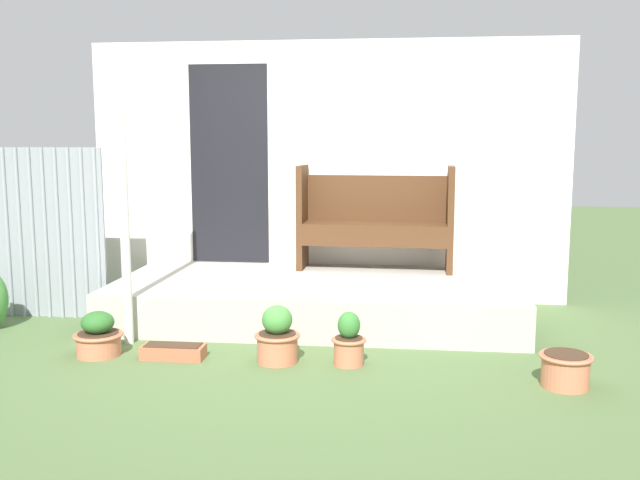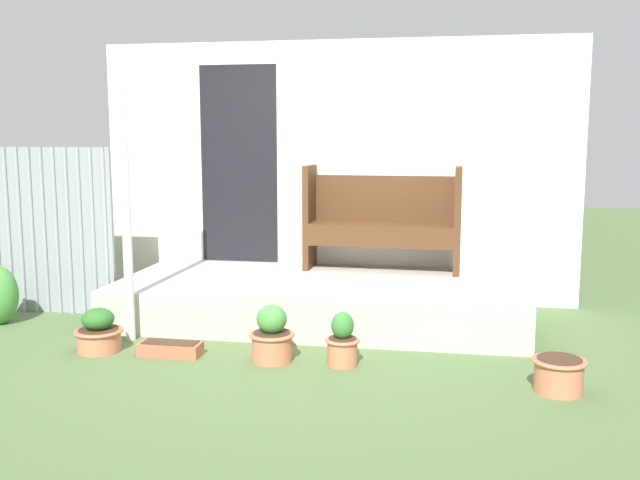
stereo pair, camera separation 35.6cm
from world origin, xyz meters
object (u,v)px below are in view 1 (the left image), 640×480
bench (375,216)px  flower_pot_right (349,342)px  support_post (124,199)px  flower_pot_far_right (566,369)px  flower_pot_middle (277,338)px  planter_box_rect (173,352)px  flower_pot_left (98,336)px

bench → flower_pot_right: bench is taller
bench → flower_pot_right: size_ratio=3.79×
support_post → flower_pot_far_right: 3.50m
bench → flower_pot_middle: bench is taller
flower_pot_right → planter_box_rect: (-1.33, -0.01, -0.12)m
support_post → flower_pot_left: size_ratio=6.24×
bench → flower_pot_right: 2.02m
support_post → planter_box_rect: 1.26m
flower_pot_right → planter_box_rect: 1.33m
flower_pot_middle → flower_pot_far_right: 2.03m
support_post → planter_box_rect: size_ratio=4.94×
bench → planter_box_rect: size_ratio=3.18×
flower_pot_left → planter_box_rect: 0.60m
support_post → planter_box_rect: bearing=-35.6°
support_post → bench: support_post is taller
flower_pot_middle → planter_box_rect: flower_pot_middle is taller
support_post → bench: size_ratio=1.55×
bench → flower_pot_far_right: bench is taller
flower_pot_right → flower_pot_left: bearing=179.8°
flower_pot_middle → flower_pot_left: bearing=179.8°
flower_pot_left → flower_pot_middle: size_ratio=0.87×
support_post → flower_pot_far_right: bearing=-10.9°
flower_pot_far_right → planter_box_rect: 2.81m
flower_pot_left → flower_pot_right: size_ratio=0.94×
flower_pot_right → flower_pot_far_right: (1.47, -0.30, -0.05)m
bench → flower_pot_right: bearing=-91.7°
bench → flower_pot_far_right: 2.68m
bench → planter_box_rect: (-1.44, -1.89, -0.84)m
flower_pot_left → flower_pot_far_right: (3.39, -0.30, -0.02)m
flower_pot_right → planter_box_rect: flower_pot_right is taller
bench → flower_pot_left: bearing=-135.5°
support_post → flower_pot_far_right: support_post is taller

